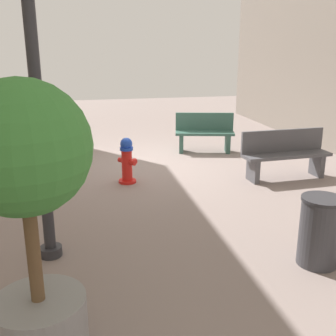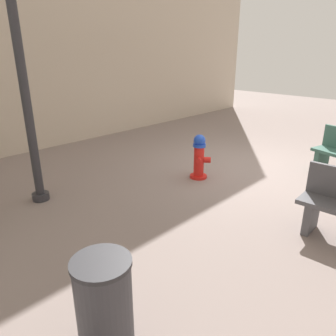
{
  "view_description": "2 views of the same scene",
  "coord_description": "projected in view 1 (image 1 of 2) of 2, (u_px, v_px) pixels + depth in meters",
  "views": [
    {
      "loc": [
        1.42,
        8.64,
        2.53
      ],
      "look_at": [
        0.03,
        2.43,
        0.62
      ],
      "focal_mm": 43.57,
      "sensor_mm": 36.0,
      "label": 1
    },
    {
      "loc": [
        -3.15,
        5.89,
        2.42
      ],
      "look_at": [
        0.18,
        2.45,
        0.64
      ],
      "focal_mm": 34.4,
      "sensor_mm": 36.0,
      "label": 2
    }
  ],
  "objects": [
    {
      "name": "street_lamp",
      "position": [
        34.0,
        64.0,
        4.45
      ],
      "size": [
        0.36,
        0.36,
        3.76
      ],
      "color": "#2D2D33",
      "rests_on": "ground_plane"
    },
    {
      "name": "bench_far",
      "position": [
        285.0,
        153.0,
        8.03
      ],
      "size": [
        1.79,
        0.52,
        0.95
      ],
      "color": "#4C4C51",
      "rests_on": "ground_plane"
    },
    {
      "name": "bench_near",
      "position": [
        204.0,
        132.0,
        10.04
      ],
      "size": [
        1.49,
        0.77,
        0.95
      ],
      "color": "#33594C",
      "rests_on": "ground_plane"
    },
    {
      "name": "fire_hydrant",
      "position": [
        127.0,
        160.0,
        7.75
      ],
      "size": [
        0.39,
        0.39,
        0.88
      ],
      "color": "red",
      "rests_on": "ground_plane"
    },
    {
      "name": "planter_tree",
      "position": [
        27.0,
        193.0,
        3.08
      ],
      "size": [
        1.03,
        1.03,
        2.33
      ],
      "color": "gray",
      "rests_on": "ground_plane"
    },
    {
      "name": "trash_bin",
      "position": [
        320.0,
        231.0,
        4.82
      ],
      "size": [
        0.5,
        0.5,
        0.85
      ],
      "color": "#38383D",
      "rests_on": "ground_plane"
    },
    {
      "name": "ground_plane",
      "position": [
        146.0,
        164.0,
        9.1
      ],
      "size": [
        23.4,
        23.4,
        0.0
      ],
      "primitive_type": "plane",
      "color": "gray"
    }
  ]
}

